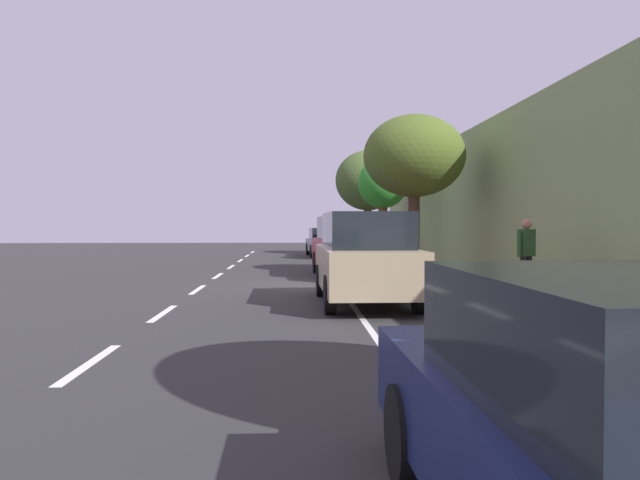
# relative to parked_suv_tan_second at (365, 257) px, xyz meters

# --- Properties ---
(ground) EXTENTS (75.44, 75.44, 0.00)m
(ground) POSITION_rel_parked_suv_tan_second_xyz_m (-0.84, 4.43, -1.03)
(ground) COLOR #2E2E2E
(sidewalk) EXTENTS (3.75, 47.15, 0.14)m
(sidewalk) POSITION_rel_parked_suv_tan_second_xyz_m (3.13, 4.43, -0.95)
(sidewalk) COLOR tan
(sidewalk) RESTS_ON ground
(curb_edge) EXTENTS (0.16, 47.15, 0.14)m
(curb_edge) POSITION_rel_parked_suv_tan_second_xyz_m (1.18, 4.43, -0.95)
(curb_edge) COLOR gray
(curb_edge) RESTS_ON ground
(lane_stripe_centre) EXTENTS (0.14, 44.20, 0.01)m
(lane_stripe_centre) POSITION_rel_parked_suv_tan_second_xyz_m (-4.10, 2.95, -1.02)
(lane_stripe_centre) COLOR white
(lane_stripe_centre) RESTS_ON ground
(lane_stripe_bike_edge) EXTENTS (0.12, 47.15, 0.01)m
(lane_stripe_bike_edge) POSITION_rel_parked_suv_tan_second_xyz_m (-0.29, 4.43, -1.02)
(lane_stripe_bike_edge) COLOR white
(lane_stripe_bike_edge) RESTS_ON ground
(building_facade) EXTENTS (0.50, 47.15, 5.29)m
(building_facade) POSITION_rel_parked_suv_tan_second_xyz_m (5.26, 4.43, 1.62)
(building_facade) COLOR #7F985B
(building_facade) RESTS_ON ground
(parked_suv_tan_second) EXTENTS (2.02, 4.73, 1.99)m
(parked_suv_tan_second) POSITION_rel_parked_suv_tan_second_xyz_m (0.00, 0.00, 0.00)
(parked_suv_tan_second) COLOR tan
(parked_suv_tan_second) RESTS_ON ground
(parked_suv_red_mid) EXTENTS (2.15, 4.79, 1.99)m
(parked_suv_red_mid) POSITION_rel_parked_suv_tan_second_xyz_m (0.19, 6.85, 0.00)
(parked_suv_red_mid) COLOR maroon
(parked_suv_red_mid) RESTS_ON ground
(parked_sedan_grey_far) EXTENTS (2.02, 4.49, 1.52)m
(parked_sedan_grey_far) POSITION_rel_parked_suv_tan_second_xyz_m (0.12, 19.17, -0.27)
(parked_sedan_grey_far) COLOR slate
(parked_sedan_grey_far) RESTS_ON ground
(bicycle_at_curb) EXTENTS (1.35, 1.18, 0.76)m
(bicycle_at_curb) POSITION_rel_parked_suv_tan_second_xyz_m (0.71, 14.15, -0.65)
(bicycle_at_curb) COLOR black
(bicycle_at_curb) RESTS_ON ground
(cyclist_with_backpack) EXTENTS (0.51, 0.57, 1.73)m
(cyclist_with_backpack) POSITION_rel_parked_suv_tan_second_xyz_m (0.94, 13.71, 0.03)
(cyclist_with_backpack) COLOR #C6B284
(cyclist_with_backpack) RESTS_ON ground
(street_tree_mid_block) EXTENTS (3.46, 3.46, 5.31)m
(street_tree_mid_block) POSITION_rel_parked_suv_tan_second_xyz_m (2.54, 7.33, 3.00)
(street_tree_mid_block) COLOR #4D3426
(street_tree_mid_block) RESTS_ON sidewalk
(street_tree_far_end) EXTENTS (2.29, 2.29, 4.62)m
(street_tree_far_end) POSITION_rel_parked_suv_tan_second_xyz_m (2.54, 14.52, 2.50)
(street_tree_far_end) COLOR brown
(street_tree_far_end) RESTS_ON sidewalk
(street_tree_corner) EXTENTS (3.59, 3.59, 5.66)m
(street_tree_corner) POSITION_rel_parked_suv_tan_second_xyz_m (2.54, 20.18, 3.08)
(street_tree_corner) COLOR brown
(street_tree_corner) RESTS_ON sidewalk
(pedestrian_on_phone) EXTENTS (0.54, 0.40, 1.72)m
(pedestrian_on_phone) POSITION_rel_parked_suv_tan_second_xyz_m (3.76, 0.46, 0.10)
(pedestrian_on_phone) COLOR black
(pedestrian_on_phone) RESTS_ON sidewalk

